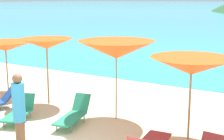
% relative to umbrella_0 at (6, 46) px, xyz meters
% --- Properties ---
extents(ground_plane, '(50.00, 100.00, 0.30)m').
position_rel_umbrella_0_xyz_m(ground_plane, '(4.90, 6.62, -1.98)').
color(ground_plane, beige).
extents(umbrella_0, '(2.31, 2.31, 2.02)m').
position_rel_umbrella_0_xyz_m(umbrella_0, '(0.00, 0.00, 0.00)').
color(umbrella_0, '#9E7F59').
rests_on(umbrella_0, ground_plane).
extents(umbrella_1, '(1.88, 1.88, 2.29)m').
position_rel_umbrella_0_xyz_m(umbrella_1, '(2.27, -0.21, 0.28)').
color(umbrella_1, '#9E7F59').
rests_on(umbrella_1, ground_plane).
extents(umbrella_2, '(2.36, 2.36, 2.41)m').
position_rel_umbrella_0_xyz_m(umbrella_2, '(5.10, -0.35, 0.31)').
color(umbrella_2, '#9E7F59').
rests_on(umbrella_2, ground_plane).
extents(umbrella_3, '(2.14, 2.14, 2.18)m').
position_rel_umbrella_0_xyz_m(umbrella_3, '(7.49, -0.69, 0.12)').
color(umbrella_3, '#9E7F59').
rests_on(umbrella_3, ground_plane).
extents(lounge_chair_4, '(0.85, 1.71, 0.74)m').
position_rel_umbrella_0_xyz_m(lounge_chair_4, '(4.25, -1.36, -1.52)').
color(lounge_chair_4, '#268C66').
rests_on(lounge_chair_4, ground_plane).
extents(lounge_chair_6, '(1.03, 1.55, 0.69)m').
position_rel_umbrella_0_xyz_m(lounge_chair_6, '(2.67, -1.97, -1.55)').
color(lounge_chair_6, '#268C66').
rests_on(lounge_chair_6, ground_plane).
extents(beachgoer_3, '(0.31, 0.31, 1.89)m').
position_rel_umbrella_0_xyz_m(beachgoer_3, '(4.20, -3.40, -0.81)').
color(beachgoer_3, brown).
rests_on(beachgoer_3, ground_plane).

